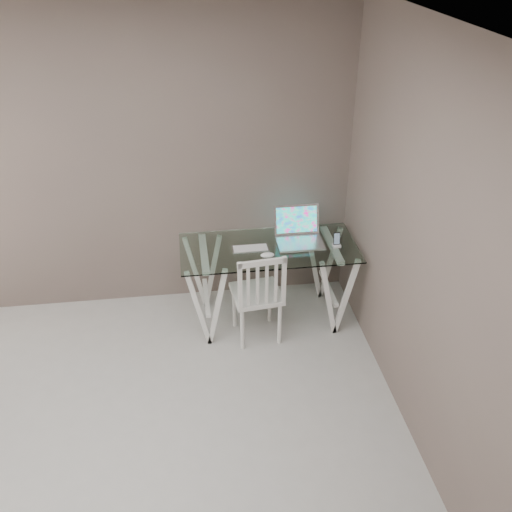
{
  "coord_description": "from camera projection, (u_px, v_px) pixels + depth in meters",
  "views": [
    {
      "loc": [
        0.53,
        -2.37,
        3.17
      ],
      "look_at": [
        1.05,
        1.45,
        0.85
      ],
      "focal_mm": 40.0,
      "sensor_mm": 36.0,
      "label": 1
    }
  ],
  "objects": [
    {
      "name": "keyboard",
      "position": [
        250.0,
        249.0,
        4.8
      ],
      "size": [
        0.31,
        0.13,
        0.01
      ],
      "primitive_type": "cube",
      "color": "silver",
      "rests_on": "desk"
    },
    {
      "name": "room",
      "position": [
        65.0,
        270.0,
        2.71
      ],
      "size": [
        4.5,
        4.52,
        2.71
      ],
      "color": "#AAA9A3",
      "rests_on": "ground"
    },
    {
      "name": "laptop",
      "position": [
        299.0,
        233.0,
        4.91
      ],
      "size": [
        0.39,
        0.36,
        0.27
      ],
      "color": "silver",
      "rests_on": "desk"
    },
    {
      "name": "desk",
      "position": [
        268.0,
        283.0,
        5.02
      ],
      "size": [
        1.5,
        0.7,
        0.75
      ],
      "color": "silver",
      "rests_on": "ground"
    },
    {
      "name": "mouse",
      "position": [
        267.0,
        255.0,
        4.68
      ],
      "size": [
        0.12,
        0.07,
        0.04
      ],
      "primitive_type": "ellipsoid",
      "color": "white",
      "rests_on": "desk"
    },
    {
      "name": "phone_dock",
      "position": [
        337.0,
        242.0,
        4.83
      ],
      "size": [
        0.07,
        0.07,
        0.13
      ],
      "color": "white",
      "rests_on": "desk"
    },
    {
      "name": "chair",
      "position": [
        259.0,
        293.0,
        4.71
      ],
      "size": [
        0.44,
        0.44,
        0.87
      ],
      "rotation": [
        0.0,
        0.0,
        0.11
      ],
      "color": "silver",
      "rests_on": "ground"
    }
  ]
}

